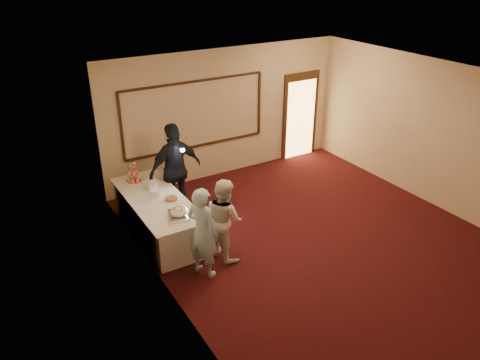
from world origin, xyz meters
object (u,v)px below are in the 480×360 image
at_px(guest, 175,170).
at_px(buffet_table, 158,216).
at_px(man, 203,232).
at_px(woman, 224,219).
at_px(cupcake_stand, 133,174).
at_px(tart, 171,199).
at_px(plate_stack_a, 155,194).
at_px(plate_stack_b, 153,186).
at_px(pavlova_tray, 179,213).

bearing_deg(guest, buffet_table, 36.41).
height_order(man, woman, man).
distance_m(cupcake_stand, woman, 2.33).
relative_size(tart, man, 0.16).
bearing_deg(buffet_table, tart, -42.94).
xyz_separation_m(buffet_table, plate_stack_a, (0.01, 0.05, 0.46)).
relative_size(buffet_table, guest, 1.31).
bearing_deg(man, woman, -89.85).
height_order(buffet_table, cupcake_stand, cupcake_stand).
height_order(buffet_table, plate_stack_b, plate_stack_b).
bearing_deg(cupcake_stand, guest, -22.25).
bearing_deg(buffet_table, woman, -58.64).
distance_m(cupcake_stand, guest, 0.83).
xyz_separation_m(pavlova_tray, cupcake_stand, (-0.19, 1.75, 0.08)).
bearing_deg(cupcake_stand, woman, -68.21).
distance_m(tart, man, 1.31).
bearing_deg(buffet_table, man, -82.17).
xyz_separation_m(buffet_table, guest, (0.67, 0.60, 0.58)).
xyz_separation_m(man, guest, (0.46, 2.11, 0.17)).
height_order(pavlova_tray, tart, pavlova_tray).
xyz_separation_m(pavlova_tray, woman, (0.67, -0.40, -0.10)).
bearing_deg(man, plate_stack_b, -22.64).
relative_size(buffet_table, man, 1.59).
distance_m(man, guest, 2.17).
height_order(cupcake_stand, man, man).
xyz_separation_m(tart, guest, (0.45, 0.80, 0.17)).
bearing_deg(cupcake_stand, buffet_table, -83.50).
bearing_deg(man, guest, -38.60).
bearing_deg(buffet_table, plate_stack_a, 79.76).
relative_size(plate_stack_a, man, 0.12).
bearing_deg(man, tart, -26.82).
bearing_deg(plate_stack_a, pavlova_tray, -84.68).
relative_size(buffet_table, tart, 9.69).
relative_size(cupcake_stand, plate_stack_a, 2.28).
bearing_deg(plate_stack_b, buffet_table, -102.70).
distance_m(cupcake_stand, tart, 1.17).
bearing_deg(tart, woman, -62.60).
distance_m(buffet_table, guest, 1.07).
bearing_deg(woman, man, 110.40).
relative_size(pavlova_tray, tart, 2.00).
distance_m(cupcake_stand, plate_stack_a, 0.88).
relative_size(buffet_table, plate_stack_a, 13.38).
height_order(plate_stack_a, plate_stack_b, plate_stack_b).
relative_size(pavlova_tray, woman, 0.35).
bearing_deg(tart, plate_stack_b, 102.99).
relative_size(buffet_table, cupcake_stand, 5.85).
height_order(cupcake_stand, tart, cupcake_stand).
distance_m(pavlova_tray, plate_stack_b, 1.22).
bearing_deg(pavlova_tray, guest, 68.19).
bearing_deg(woman, cupcake_stand, 15.66).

